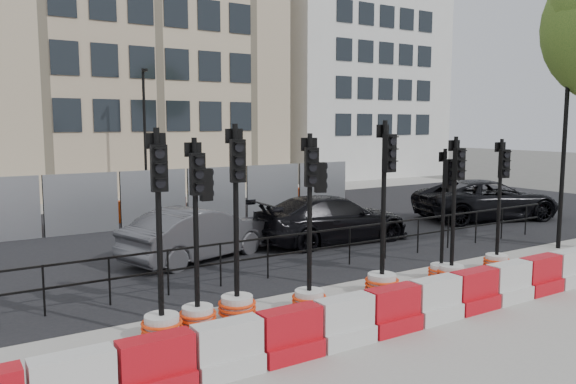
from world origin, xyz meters
TOP-DOWN VIEW (x-y plane):
  - ground at (0.00, 0.00)m, footprint 120.00×120.00m
  - sidewalk_near at (0.00, -3.00)m, footprint 40.00×6.00m
  - road at (0.00, 7.00)m, footprint 40.00×14.00m
  - sidewalk_far at (0.00, 16.00)m, footprint 40.00×4.00m
  - building_cream at (2.00, 21.99)m, footprint 15.00×10.06m
  - building_white at (17.00, 21.99)m, footprint 12.00×9.06m
  - kerb_railing at (0.00, 1.20)m, footprint 18.00×0.04m
  - heras_fencing at (0.57, 9.86)m, footprint 14.33×1.72m
  - lamp_post_far at (0.50, 14.98)m, footprint 0.12×0.56m
  - lamp_post_near at (7.50, -0.52)m, footprint 0.12×0.56m
  - barrier_row at (-0.00, -2.80)m, footprint 15.70×0.50m
  - traffic_signal_a at (-4.53, -1.02)m, footprint 0.69×0.69m
  - traffic_signal_b at (-3.81, -0.87)m, footprint 0.66×0.66m
  - traffic_signal_c at (-3.01, -0.78)m, footprint 0.71×0.71m
  - traffic_signal_d at (-1.63, -1.14)m, footprint 0.67×0.67m
  - traffic_signal_e at (0.27, -1.08)m, footprint 0.72×0.72m
  - traffic_signal_f at (2.17, -0.98)m, footprint 0.60×0.60m
  - traffic_signal_g at (2.19, -1.25)m, footprint 0.65×0.65m
  - traffic_signal_h at (3.97, -1.10)m, footprint 0.63×0.63m
  - car_b at (-1.77, 3.84)m, footprint 3.95×5.12m
  - car_c at (2.48, 3.67)m, footprint 2.51×5.16m
  - car_d at (9.88, 3.87)m, footprint 5.38×6.75m

SIDE VIEW (x-z plane):
  - ground at x=0.00m, z-range 0.00..0.00m
  - sidewalk_near at x=0.00m, z-range 0.00..0.02m
  - sidewalk_far at x=0.00m, z-range 0.00..0.02m
  - road at x=0.00m, z-range 0.00..0.03m
  - barrier_row at x=0.00m, z-range -0.03..0.77m
  - heras_fencing at x=0.57m, z-range -0.35..1.65m
  - traffic_signal_h at x=3.97m, z-range -0.95..2.28m
  - traffic_signal_g at x=2.19m, z-range -0.97..2.33m
  - kerb_railing at x=0.00m, z-range 0.19..1.19m
  - car_b at x=-1.77m, z-range 0.00..1.40m
  - car_c at x=2.48m, z-range 0.00..1.44m
  - traffic_signal_f at x=2.17m, z-range -0.79..2.23m
  - traffic_signal_a at x=-4.53m, z-range -1.03..2.49m
  - traffic_signal_c at x=-3.01m, z-range -1.05..2.53m
  - car_d at x=9.88m, z-range 0.00..1.51m
  - traffic_signal_e at x=0.27m, z-range -1.07..2.58m
  - traffic_signal_b at x=-3.81m, z-range -0.88..2.47m
  - traffic_signal_d at x=-1.63m, z-range -0.89..2.52m
  - lamp_post_far at x=0.50m, z-range 0.22..6.22m
  - lamp_post_near at x=7.50m, z-range 0.22..6.22m
  - building_white at x=17.00m, z-range 0.00..16.00m
  - building_cream at x=2.00m, z-range 0.00..18.00m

